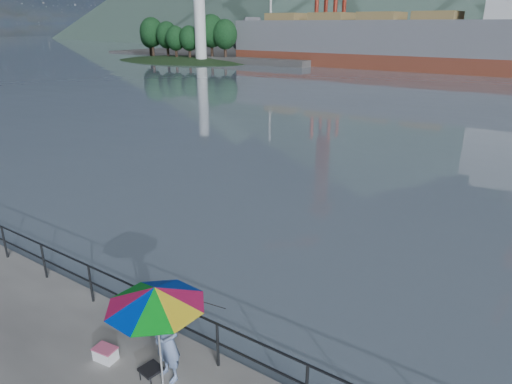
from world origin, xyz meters
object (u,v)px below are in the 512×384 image
at_px(fisherman, 167,340).
at_px(beach_umbrella, 155,297).
at_px(cooler_bag, 106,354).
at_px(bulk_carrier, 406,40).

distance_m(fisherman, beach_umbrella, 1.19).
bearing_deg(cooler_bag, beach_umbrella, -3.66).
distance_m(beach_umbrella, cooler_bag, 2.43).
bearing_deg(fisherman, beach_umbrella, -63.64).
bearing_deg(bulk_carrier, cooler_bag, -77.00).
relative_size(beach_umbrella, cooler_bag, 5.20).
height_order(beach_umbrella, cooler_bag, beach_umbrella).
bearing_deg(bulk_carrier, beach_umbrella, -75.80).
xyz_separation_m(fisherman, bulk_carrier, (-17.58, 69.57, 3.22)).
bearing_deg(beach_umbrella, cooler_bag, -175.69).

